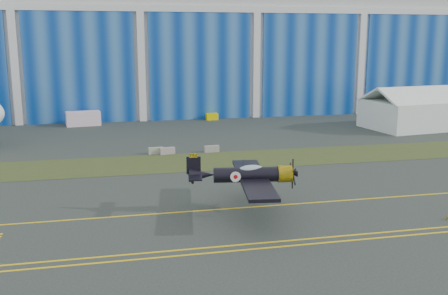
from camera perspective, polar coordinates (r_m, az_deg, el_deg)
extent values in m
plane|color=#303834|center=(51.95, -4.96, -5.26)|extent=(260.00, 260.00, 0.00)
cube|color=#475128|center=(65.38, -6.62, -1.71)|extent=(260.00, 10.00, 0.02)
cube|color=silver|center=(121.45, -9.76, 11.51)|extent=(220.00, 45.00, 30.00)
cube|color=#0B3A99|center=(98.82, -8.96, 8.62)|extent=(220.00, 0.60, 20.00)
cube|color=silver|center=(98.79, -9.15, 14.77)|extent=(220.00, 0.70, 1.20)
cube|color=yellow|center=(47.24, -4.14, -6.98)|extent=(200.00, 0.20, 0.02)
cube|color=yellow|center=(38.47, -1.99, -11.44)|extent=(80.00, 0.20, 0.02)
cube|color=yellow|center=(39.38, -2.27, -10.88)|extent=(80.00, 0.20, 0.02)
cube|color=silver|center=(96.34, -15.07, 3.06)|extent=(6.17, 3.21, 2.55)
cube|color=#E4D400|center=(99.86, -1.32, 3.39)|extent=(2.21, 1.42, 1.27)
cube|color=gray|center=(70.70, -7.41, -0.35)|extent=(2.04, 0.75, 0.90)
cube|color=gray|center=(70.45, -6.18, -0.37)|extent=(2.07, 0.90, 0.90)
cube|color=gray|center=(71.29, -1.35, -0.16)|extent=(2.03, 0.71, 0.90)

